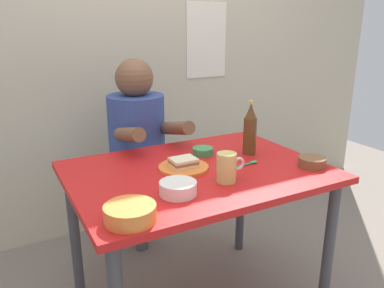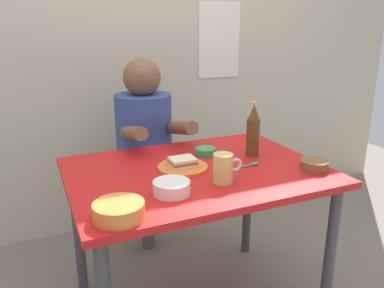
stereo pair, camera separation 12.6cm
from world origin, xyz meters
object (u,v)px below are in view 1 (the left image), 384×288
(plate_orange, at_px, (183,168))
(beer_mug, at_px, (227,167))
(dining_table, at_px, (197,188))
(beer_bottle, at_px, (250,130))
(stool, at_px, (140,197))
(person_seated, at_px, (137,131))
(sandwich, at_px, (183,162))
(soup_bowl_orange, at_px, (130,212))

(plate_orange, xyz_separation_m, beer_mug, (0.09, -0.20, 0.05))
(dining_table, distance_m, beer_bottle, 0.39)
(dining_table, height_order, plate_orange, plate_orange)
(stool, height_order, beer_mug, beer_mug)
(dining_table, relative_size, beer_bottle, 4.20)
(stool, bearing_deg, dining_table, -85.74)
(beer_mug, bearing_deg, person_seated, 95.95)
(person_seated, xyz_separation_m, sandwich, (-0.01, -0.59, 0.01))
(stool, relative_size, beer_bottle, 1.72)
(soup_bowl_orange, bearing_deg, plate_orange, 42.50)
(beer_mug, height_order, beer_bottle, beer_bottle)
(dining_table, distance_m, person_seated, 0.63)
(sandwich, height_order, beer_bottle, beer_bottle)
(dining_table, relative_size, sandwich, 10.00)
(stool, height_order, soup_bowl_orange, soup_bowl_orange)
(stool, xyz_separation_m, beer_mug, (0.08, -0.81, 0.45))
(beer_mug, bearing_deg, beer_bottle, 39.71)
(sandwich, distance_m, beer_bottle, 0.39)
(person_seated, distance_m, sandwich, 0.59)
(person_seated, relative_size, beer_bottle, 2.75)
(dining_table, xyz_separation_m, beer_bottle, (0.32, 0.06, 0.21))
(beer_bottle, bearing_deg, soup_bowl_orange, -153.79)
(dining_table, bearing_deg, beer_mug, -78.53)
(person_seated, relative_size, beer_mug, 5.71)
(dining_table, distance_m, stool, 0.70)
(stool, bearing_deg, plate_orange, -90.81)
(dining_table, bearing_deg, person_seated, 94.33)
(sandwich, xyz_separation_m, beer_bottle, (0.38, 0.03, 0.09))
(dining_table, xyz_separation_m, plate_orange, (-0.06, 0.03, 0.10))
(sandwich, distance_m, beer_mug, 0.23)
(beer_bottle, distance_m, soup_bowl_orange, 0.83)
(stool, height_order, person_seated, person_seated)
(beer_mug, xyz_separation_m, soup_bowl_orange, (-0.45, -0.13, -0.03))
(person_seated, relative_size, soup_bowl_orange, 4.23)
(person_seated, xyz_separation_m, soup_bowl_orange, (-0.37, -0.92, 0.01))
(dining_table, height_order, beer_mug, beer_mug)
(person_seated, bearing_deg, dining_table, -85.67)
(person_seated, xyz_separation_m, plate_orange, (-0.01, -0.59, -0.02))
(plate_orange, height_order, beer_mug, beer_mug)
(stool, bearing_deg, soup_bowl_orange, -111.55)
(dining_table, xyz_separation_m, stool, (-0.05, 0.63, -0.30))
(beer_bottle, xyz_separation_m, soup_bowl_orange, (-0.74, -0.36, -0.09))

